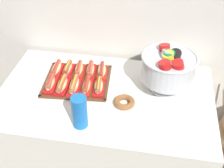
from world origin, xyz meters
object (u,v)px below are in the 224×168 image
Objects in this scene: hot_dog_7 at (79,70)px; serving_tray at (77,81)px; hot_dog_2 at (74,85)px; hot_dog_8 at (90,70)px; hot_dog_4 at (99,87)px; hot_dog_0 at (50,84)px; hot_dog_6 at (68,69)px; punch_bowl at (169,67)px; hot_dog_3 at (86,86)px; donut at (124,102)px; buffet_table at (106,134)px; hot_dog_1 at (62,85)px; hot_dog_9 at (102,71)px; hot_dog_5 at (57,69)px; cup_stack at (80,112)px.

serving_tray is at bearing -85.34° from hot_dog_7.
hot_dog_2 is 1.04× the size of hot_dog_8.
hot_dog_4 reaches higher than serving_tray.
hot_dog_0 is 0.86× the size of hot_dog_2.
hot_dog_6 is 0.65m from punch_bowl.
hot_dog_3 is 0.26m from donut.
hot_dog_4 is at bearing 153.71° from buffet_table.
hot_dog_6 is at bearing 149.75° from donut.
hot_dog_7 is (0.06, 0.17, 0.00)m from hot_dog_1.
hot_dog_1 is 0.28m from hot_dog_9.
hot_dog_5 is 0.30m from hot_dog_9.
hot_dog_7 reaches higher than hot_dog_2.
serving_tray is 0.36m from donut.
punch_bowl reaches higher than donut.
donut is at bearing -8.13° from hot_dog_0.
cup_stack is (0.19, -0.27, 0.06)m from hot_dog_1.
punch_bowl is at bearing -3.19° from hot_dog_5.
serving_tray is 0.09m from hot_dog_7.
punch_bowl reaches higher than hot_dog_6.
hot_dog_6 is 0.81× the size of cup_stack.
hot_dog_8 is at bearing 52.39° from hot_dog_1.
donut is (0.48, -0.23, -0.02)m from hot_dog_5.
hot_dog_6 is at bearing 114.39° from cup_stack.
serving_tray is 2.73× the size of hot_dog_4.
hot_dog_0 is 0.08m from hot_dog_1.
hot_dog_7 is 0.15m from hot_dog_9.
buffet_table is 8.18× the size of hot_dog_3.
hot_dog_2 is at bearing -60.90° from hot_dog_6.
hot_dog_5 is at bearing -175.34° from hot_dog_7.
hot_dog_9 is (-0.01, 0.16, -0.00)m from hot_dog_4.
hot_dog_3 is at bearing -109.78° from hot_dog_9.
hot_dog_2 is at bearing -109.78° from hot_dog_8.
serving_tray is 0.39m from cup_stack.
donut is (0.33, -0.24, -0.02)m from hot_dog_7.
donut is at bearing -13.93° from hot_dog_2.
hot_dog_5 is 1.38× the size of donut.
hot_dog_3 is (0.22, 0.02, -0.00)m from hot_dog_0.
buffet_table is 0.42m from serving_tray.
cup_stack is 1.53× the size of donut.
hot_dog_2 reaches higher than donut.
hot_dog_9 is at bearing 33.47° from hot_dog_0.
cup_stack is at bearing -55.93° from hot_dog_1.
serving_tray is 0.58m from punch_bowl.
hot_dog_3 is (0.07, 0.01, -0.00)m from hot_dog_2.
hot_dog_8 is (-0.09, 0.16, -0.00)m from hot_dog_4.
serving_tray is 0.12m from hot_dog_6.
hot_dog_4 is (0.15, 0.01, 0.00)m from hot_dog_2.
punch_bowl is 1.74× the size of cup_stack.
cup_stack is (-0.04, -0.29, 0.06)m from hot_dog_4.
hot_dog_8 is 0.08m from hot_dog_9.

